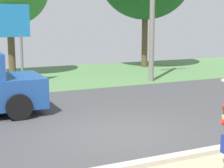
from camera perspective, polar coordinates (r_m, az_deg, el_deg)
ground_plane at (r=11.86m, az=-4.80°, el=-4.06°), size 40.00×22.00×0.20m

